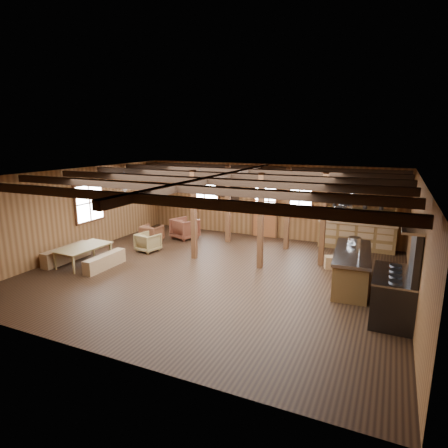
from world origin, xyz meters
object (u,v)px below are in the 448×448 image
Objects in this scene: kitchen_island at (351,268)px; armchair_c at (148,242)px; armchair_b at (185,228)px; dining_table at (85,256)px; commercial_range at (396,289)px; armchair_a at (152,233)px.

kitchen_island is 3.71× the size of armchair_c.
armchair_b reaches higher than armchair_c.
dining_table is 2.35× the size of armchair_c.
armchair_c is at bearing -22.91° from dining_table.
commercial_range is 3.03× the size of armchair_c.
dining_table is at bearing -179.33° from commercial_range.
armchair_a and armchair_c have the same top height.
dining_table is 2.99m from armchair_a.
armchair_c is (-0.32, -1.93, -0.08)m from armchair_b.
kitchen_island is 6.59m from armchair_c.
kitchen_island is at bearing -75.38° from dining_table.
kitchen_island is 6.65m from armchair_b.
dining_table is 2.14m from armchair_c.
armchair_a is 0.80× the size of armchair_b.
kitchen_island is 3.71× the size of armchair_a.
dining_table is 2.35× the size of armchair_a.
kitchen_island is at bearing -170.68° from armchair_c.
kitchen_island is at bearing 169.01° from armchair_a.
armchair_b is at bearing -15.27° from dining_table.
armchair_b is at bearing -87.24° from armchair_c.
commercial_range is at bearing -86.74° from dining_table.
commercial_range is at bearing -59.15° from kitchen_island.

